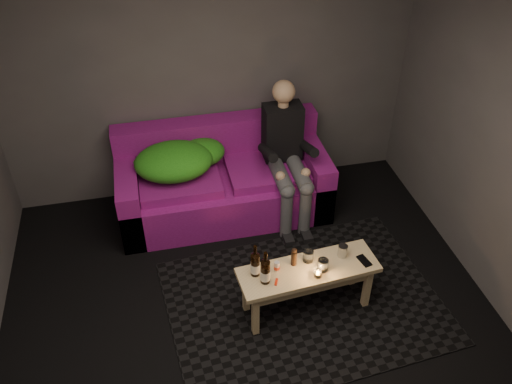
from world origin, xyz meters
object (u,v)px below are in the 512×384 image
sofa (223,182)px  beer_bottle_b (265,271)px  coffee_table (308,275)px  beer_bottle_a (255,264)px  person (286,151)px  steel_cup (343,251)px

sofa → beer_bottle_b: sofa is taller
coffee_table → beer_bottle_a: size_ratio=3.89×
person → beer_bottle_a: size_ratio=4.59×
person → steel_cup: (0.14, -1.21, -0.19)m
coffee_table → steel_cup: 0.34m
coffee_table → beer_bottle_b: beer_bottle_b is taller
coffee_table → beer_bottle_b: 0.42m
beer_bottle_a → beer_bottle_b: bearing=-58.3°
beer_bottle_a → steel_cup: size_ratio=2.76×
beer_bottle_a → steel_cup: beer_bottle_a is taller
coffee_table → beer_bottle_a: beer_bottle_a is taller
coffee_table → beer_bottle_b: (-0.37, -0.06, 0.19)m
steel_cup → sofa: bearing=118.3°
sofa → steel_cup: sofa is taller
person → steel_cup: person is taller
beer_bottle_b → coffee_table: bearing=9.5°
sofa → beer_bottle_a: (0.02, -1.42, 0.25)m
person → beer_bottle_b: person is taller
coffee_table → beer_bottle_a: bearing=175.8°
person → beer_bottle_b: (-0.53, -1.35, -0.13)m
coffee_table → steel_cup: steel_cup is taller
sofa → coffee_table: bearing=-73.2°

